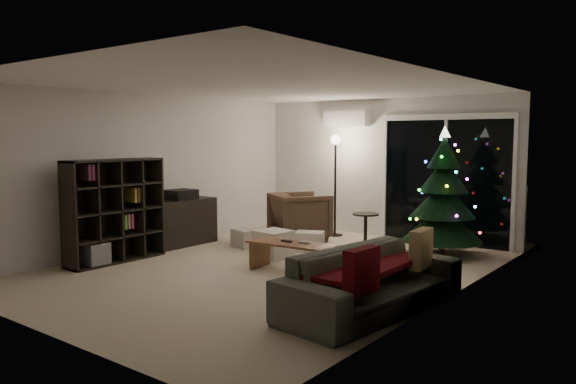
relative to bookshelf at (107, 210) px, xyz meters
The scene contains 18 objects.
room 3.70m from the bookshelf, 42.77° to the left, with size 6.50×7.51×2.60m.
bookshelf is the anchor object (origin of this frame).
media_cabinet 1.47m from the bookshelf, 90.00° to the left, with size 0.46×1.24×0.77m, color black.
stereo 1.43m from the bookshelf, 90.00° to the left, with size 0.39×0.46×0.16m, color black.
armchair 3.30m from the bookshelf, 66.70° to the left, with size 0.90×0.93×0.85m, color brown.
ottoman 2.51m from the bookshelf, 41.09° to the left, with size 0.46×0.46×0.41m, color beige.
cardboard_box_a 2.25m from the bookshelf, 63.36° to the left, with size 0.42×0.32×0.30m, color beige.
cardboard_box_b 3.12m from the bookshelf, 49.37° to the left, with size 0.44×0.33×0.31m, color beige.
side_table 4.13m from the bookshelf, 52.85° to the left, with size 0.44×0.44×0.55m, color black.
floor_lamp 4.08m from the bookshelf, 67.64° to the left, with size 0.29×0.29×1.79m, color black.
sofa 4.33m from the bookshelf, ahead, with size 2.23×0.87×0.65m, color #4A5043.
sofa_throw 4.21m from the bookshelf, ahead, with size 0.70×1.61×0.05m, color #3C060F.
cushion_a 4.63m from the bookshelf, 10.76° to the left, with size 0.13×0.43×0.43m, color #A38859.
cushion_b 4.57m from the bookshelf, ahead, with size 0.13×0.43×0.43m, color #3C060F.
coffee_table 2.94m from the bookshelf, 20.64° to the left, with size 1.30×0.46×0.41m, color brown, non-canonical shape.
remote_a 2.77m from the bookshelf, 21.74° to the left, with size 0.16×0.05×0.02m, color black.
remote_b 3.01m from the bookshelf, 20.86° to the left, with size 0.15×0.04×0.02m, color slate.
christmas_tree 5.04m from the bookshelf, 41.16° to the left, with size 1.23×1.23×1.98m, color black.
Camera 1 is at (4.85, -5.87, 1.83)m, focal length 35.00 mm.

